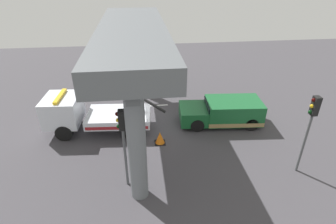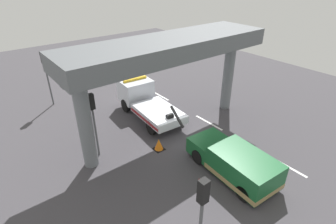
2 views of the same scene
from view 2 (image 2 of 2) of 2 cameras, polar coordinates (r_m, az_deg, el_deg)
name	(u,v)px [view 2 (image 2 of 2)]	position (r m, az deg, el deg)	size (l,w,h in m)	color
ground_plane	(178,137)	(17.79, 2.21, -5.43)	(60.00, 40.00, 0.10)	#423F44
lane_stripe_west	(285,165)	(16.81, 23.83, -10.38)	(2.60, 0.16, 0.01)	silver
lane_stripe_mid	(209,123)	(19.50, 8.74, -2.27)	(2.60, 0.16, 0.01)	silver
lane_stripe_east	(159,95)	(23.44, -1.86, 3.64)	(2.60, 0.16, 0.01)	silver
tow_truck_white	(145,100)	(19.97, -5.03, 2.68)	(7.32, 2.80, 2.46)	silver
towed_van_green	(235,163)	(14.79, 14.20, -10.56)	(5.34, 2.53, 1.58)	#195B2D
overpass_structure	(170,53)	(16.10, 0.36, 12.48)	(3.60, 13.39, 6.32)	slate
traffic_light_near	(202,206)	(9.30, 7.24, -19.39)	(0.39, 0.32, 4.16)	#515456
traffic_light_far	(92,112)	(15.19, -15.92, 0.06)	(0.39, 0.32, 4.00)	#515456
traffic_light_mid	(45,67)	(22.67, -24.91, 8.79)	(0.39, 0.32, 4.41)	#515456
traffic_cone_orange	(159,144)	(16.42, -1.99, -6.98)	(0.62, 0.62, 0.74)	orange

